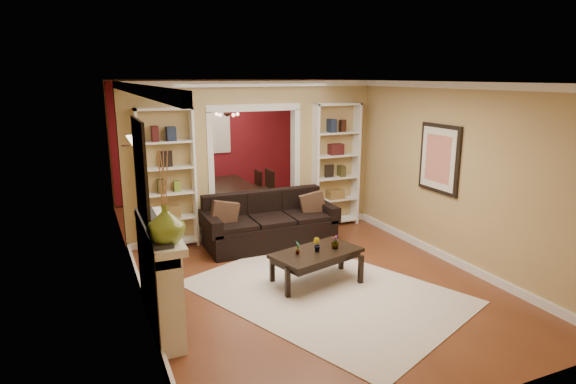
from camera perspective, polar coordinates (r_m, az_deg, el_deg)
name	(u,v)px	position (r m, az deg, el deg)	size (l,w,h in m)	color
floor	(280,253)	(7.79, -0.91, -7.30)	(8.00, 8.00, 0.00)	brown
ceiling	(280,81)	(7.28, -0.99, 12.98)	(8.00, 8.00, 0.00)	white
wall_back	(213,140)	(11.17, -8.90, 6.10)	(8.00, 8.00, 0.00)	tan
wall_front	(472,260)	(4.15, 20.96, -7.49)	(8.00, 8.00, 0.00)	tan
wall_left	(128,184)	(6.89, -18.48, 0.92)	(8.00, 8.00, 0.00)	tan
wall_right	(400,161)	(8.52, 13.19, 3.59)	(8.00, 8.00, 0.00)	tan
partition_wall	(254,159)	(8.52, -4.06, 3.91)	(4.50, 0.15, 2.70)	tan
red_back_panel	(213,142)	(11.15, -8.85, 5.93)	(4.44, 0.04, 2.64)	maroon
dining_window	(213,132)	(11.08, -8.84, 7.08)	(0.78, 0.03, 0.98)	#8CA5CC
area_rug	(325,292)	(6.49, 4.41, -11.74)	(2.42, 3.38, 0.01)	silver
sofa	(270,220)	(8.05, -2.16, -3.36)	(2.21, 0.96, 0.86)	black
pillow_left	(224,214)	(7.73, -7.54, -2.62)	(0.42, 0.12, 0.42)	brown
pillow_right	(313,204)	(8.28, 2.94, -1.49)	(0.41, 0.12, 0.41)	brown
coffee_table	(316,267)	(6.68, 3.37, -8.87)	(1.21, 0.66, 0.46)	black
plant_left	(298,247)	(6.45, 1.16, -6.59)	(0.10, 0.07, 0.19)	#336626
plant_center	(317,245)	(6.56, 3.41, -6.25)	(0.11, 0.08, 0.19)	#336626
plant_right	(335,242)	(6.69, 5.59, -5.89)	(0.11, 0.11, 0.19)	#336626
bookshelf_left	(167,179)	(8.02, -14.11, 1.46)	(0.90, 0.30, 2.30)	white
bookshelf_right	(335,165)	(9.03, 5.65, 3.15)	(0.90, 0.30, 2.30)	white
fireplace	(161,275)	(5.71, -14.82, -9.54)	(0.32, 1.70, 1.16)	white
vase	(166,224)	(4.90, -14.28, -3.73)	(0.38, 0.38, 0.39)	olive
mirror	(140,171)	(5.34, -17.09, 2.43)	(0.03, 0.95, 1.10)	silver
wall_sconce	(128,143)	(7.36, -18.40, 5.50)	(0.18, 0.18, 0.22)	#FFE0A5
framed_art	(439,159)	(7.70, 17.45, 3.79)	(0.04, 0.85, 1.05)	black
dining_table	(229,197)	(10.18, -6.95, -0.63)	(0.93, 1.67, 0.59)	black
dining_chair_nw	(207,195)	(9.71, -9.58, -0.35)	(0.46, 0.46, 0.93)	black
dining_chair_ne	(259,191)	(10.03, -3.47, 0.15)	(0.44, 0.44, 0.90)	black
dining_chair_sw	(200,191)	(10.29, -10.39, 0.14)	(0.42, 0.42, 0.84)	black
dining_chair_se	(250,188)	(10.59, -4.59, 0.52)	(0.38, 0.38, 0.78)	black
chandelier	(228,115)	(9.86, -7.08, 9.09)	(0.50, 0.50, 0.30)	#3E221C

